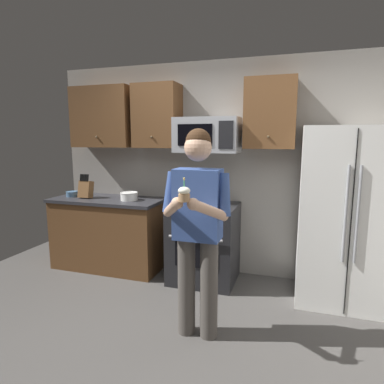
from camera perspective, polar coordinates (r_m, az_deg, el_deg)
ground_plane at (r=2.93m, az=-2.77°, el=-25.71°), size 6.00×6.00×0.00m
wall_back at (r=4.10m, az=5.66°, el=3.90°), size 4.40×0.10×2.60m
oven_range at (r=3.94m, az=2.09°, el=-8.78°), size 0.76×0.70×0.93m
microwave at (r=3.86m, az=2.69°, el=9.84°), size 0.74×0.41×0.40m
refrigerator at (r=3.69m, az=25.09°, el=-3.85°), size 0.90×0.75×1.80m
cabinet_row_upper at (r=4.10m, az=-5.08°, el=12.99°), size 2.78×0.36×0.76m
counter_left at (r=4.47m, az=-14.24°, el=-6.87°), size 1.44×0.66×0.92m
knife_block at (r=4.46m, az=-17.98°, el=0.51°), size 0.16×0.15×0.32m
bowl_large_white at (r=4.16m, az=-10.87°, el=-0.68°), size 0.22×0.22×0.10m
bowl_small_colored at (r=4.64m, az=-20.14°, el=-0.29°), size 0.15×0.15×0.07m
person at (r=2.70m, az=0.93°, el=-5.43°), size 0.60×0.48×1.76m
cupcake at (r=2.33m, az=-1.38°, el=-0.33°), size 0.09×0.09×0.17m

